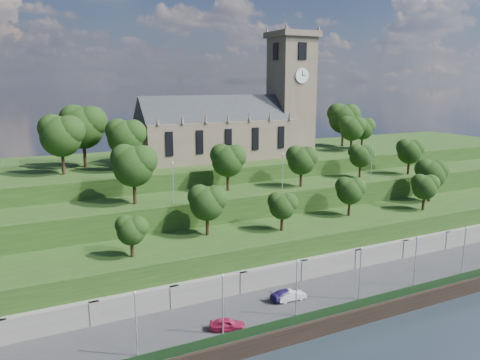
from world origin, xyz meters
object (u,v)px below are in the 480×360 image
car_left (227,324)px  car_right (287,294)px  car_middle (291,295)px  church (237,122)px

car_left → car_right: bearing=-46.9°
car_middle → car_right: bearing=38.4°
car_middle → car_right: 0.56m
church → car_middle: size_ratio=9.25×
church → car_right: 45.33m
church → car_right: bearing=-106.2°
church → car_right: church is taller
car_left → car_middle: car_left is taller
church → car_right: size_ratio=7.92×
car_left → car_middle: size_ratio=1.00×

